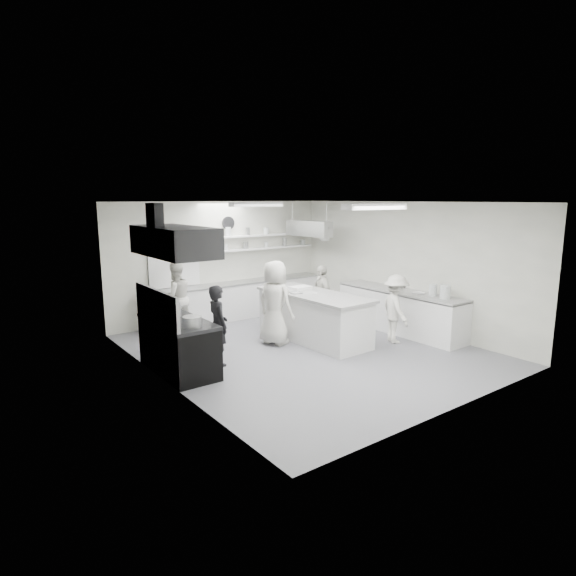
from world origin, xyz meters
TOP-DOWN VIEW (x-y plane):
  - floor at (0.00, 0.00)m, footprint 6.00×7.00m
  - ceiling at (0.00, 0.00)m, footprint 6.00×7.00m
  - wall_back at (0.00, 3.50)m, footprint 6.00×0.04m
  - wall_front at (0.00, -3.50)m, footprint 6.00×0.04m
  - wall_left at (-3.00, 0.00)m, footprint 0.04×7.00m
  - wall_right at (3.00, 0.00)m, footprint 0.04×7.00m
  - stove at (-2.60, 0.40)m, footprint 0.80×1.80m
  - exhaust_hood at (-2.60, 0.40)m, footprint 0.85×2.00m
  - back_counter at (0.30, 3.20)m, footprint 5.00×0.60m
  - shelf_lower at (0.70, 3.37)m, footprint 4.20×0.26m
  - shelf_upper at (0.70, 3.37)m, footprint 4.20×0.26m
  - pass_through_window at (-1.30, 3.48)m, footprint 1.30×0.04m
  - wall_clock at (0.20, 3.46)m, footprint 0.32×0.05m
  - right_counter at (2.65, -0.20)m, footprint 0.74×3.30m
  - pot_rack at (2.00, 2.40)m, footprint 0.30×1.60m
  - light_fixture_front at (0.00, -1.80)m, footprint 1.30×0.25m
  - light_fixture_rear at (0.00, 1.80)m, footprint 1.30×0.25m
  - prep_island at (0.60, 0.48)m, footprint 1.08×2.73m
  - stove_pot at (-2.60, 0.70)m, footprint 0.38×0.38m
  - cook_stove at (-1.85, 0.31)m, footprint 0.42×0.59m
  - cook_back at (-1.62, 2.72)m, footprint 0.83×0.66m
  - cook_island_left at (-0.25, 0.75)m, footprint 0.77×0.99m
  - cook_island_right at (1.48, 1.24)m, footprint 0.61×0.95m
  - cook_right at (1.90, -0.72)m, footprint 0.89×1.10m
  - bowl_island_a at (0.30, 0.72)m, footprint 0.32×0.32m
  - bowl_island_b at (0.58, 0.48)m, footprint 0.19×0.19m
  - bowl_right at (2.68, -0.69)m, footprint 0.31×0.31m

SIDE VIEW (x-z plane):
  - floor at x=0.00m, z-range -0.02..0.00m
  - stove at x=-2.60m, z-range 0.00..0.90m
  - back_counter at x=0.30m, z-range 0.00..0.92m
  - right_counter at x=2.65m, z-range 0.00..0.94m
  - prep_island at x=0.60m, z-range 0.00..1.00m
  - cook_right at x=1.90m, z-range 0.00..1.48m
  - cook_island_right at x=1.48m, z-range 0.00..1.50m
  - cook_stove at x=-1.85m, z-range 0.00..1.51m
  - cook_back at x=-1.62m, z-range 0.00..1.67m
  - cook_island_left at x=-0.25m, z-range 0.00..1.79m
  - bowl_right at x=2.68m, z-range 0.94..1.00m
  - bowl_island_b at x=0.58m, z-range 1.00..1.05m
  - bowl_island_a at x=0.30m, z-range 1.00..1.06m
  - stove_pot at x=-2.60m, z-range 0.91..1.20m
  - pass_through_window at x=-1.30m, z-range 0.95..1.95m
  - wall_back at x=0.00m, z-range 0.00..3.00m
  - wall_front at x=0.00m, z-range 0.00..3.00m
  - wall_left at x=-3.00m, z-range 0.00..3.00m
  - wall_right at x=3.00m, z-range 0.00..3.00m
  - shelf_lower at x=0.70m, z-range 1.73..1.77m
  - shelf_upper at x=0.70m, z-range 2.08..2.12m
  - pot_rack at x=2.00m, z-range 2.10..2.50m
  - exhaust_hood at x=-2.60m, z-range 2.10..2.60m
  - wall_clock at x=0.20m, z-range 2.29..2.61m
  - light_fixture_front at x=0.00m, z-range 2.89..2.99m
  - light_fixture_rear at x=0.00m, z-range 2.89..2.99m
  - ceiling at x=0.00m, z-range 3.00..3.02m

